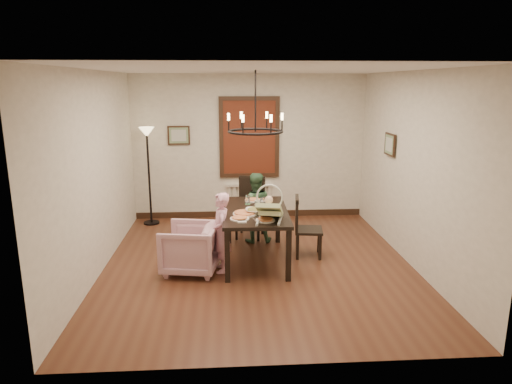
{
  "coord_description": "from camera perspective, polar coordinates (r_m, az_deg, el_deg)",
  "views": [
    {
      "loc": [
        -0.44,
        -6.33,
        2.62
      ],
      "look_at": [
        -0.02,
        0.23,
        1.05
      ],
      "focal_mm": 32.0,
      "sensor_mm": 36.0,
      "label": 1
    }
  ],
  "objects": [
    {
      "name": "floor_lamp",
      "position": [
        8.77,
        -13.22,
        1.78
      ],
      "size": [
        0.3,
        0.3,
        1.8
      ],
      "primitive_type": null,
      "color": "black",
      "rests_on": "room_shell"
    },
    {
      "name": "chandelier",
      "position": [
        6.55,
        -0.07,
        7.57
      ],
      "size": [
        0.8,
        0.8,
        0.04
      ],
      "primitive_type": "torus",
      "color": "black",
      "rests_on": "room_shell"
    },
    {
      "name": "picture_right",
      "position": [
        7.76,
        16.39,
        5.72
      ],
      "size": [
        0.03,
        0.42,
        0.36
      ],
      "primitive_type": "cube",
      "rotation": [
        0.0,
        0.0,
        1.57
      ],
      "color": "black",
      "rests_on": "room_shell"
    },
    {
      "name": "salad_bowl",
      "position": [
        6.59,
        -0.09,
        -2.34
      ],
      "size": [
        0.34,
        0.34,
        0.08
      ],
      "primitive_type": "imported",
      "color": "white",
      "rests_on": "dining_table"
    },
    {
      "name": "dining_table",
      "position": [
        6.8,
        -0.07,
        -2.97
      ],
      "size": [
        0.98,
        1.69,
        0.79
      ],
      "rotation": [
        0.0,
        0.0,
        -0.02
      ],
      "color": "black",
      "rests_on": "room_shell"
    },
    {
      "name": "picture_back",
      "position": [
        8.9,
        -9.62,
        7.0
      ],
      "size": [
        0.42,
        0.03,
        0.36
      ],
      "primitive_type": "cube",
      "color": "black",
      "rests_on": "room_shell"
    },
    {
      "name": "elderly_woman",
      "position": [
        6.49,
        -4.4,
        -5.89
      ],
      "size": [
        0.25,
        0.36,
        0.95
      ],
      "primitive_type": "imported",
      "rotation": [
        0.0,
        0.0,
        -1.49
      ],
      "color": "#E4A1BC",
      "rests_on": "room_shell"
    },
    {
      "name": "pizza_platter",
      "position": [
        6.54,
        -1.4,
        -2.67
      ],
      "size": [
        0.35,
        0.35,
        0.04
      ],
      "primitive_type": "cylinder",
      "color": "tan",
      "rests_on": "dining_table"
    },
    {
      "name": "room_shell",
      "position": [
        6.82,
        0.07,
        3.14
      ],
      "size": [
        4.51,
        5.0,
        2.81
      ],
      "color": "#562F1D",
      "rests_on": "ground"
    },
    {
      "name": "drinking_glass",
      "position": [
        6.69,
        0.05,
        -1.86
      ],
      "size": [
        0.07,
        0.07,
        0.14
      ],
      "primitive_type": "cylinder",
      "color": "silver",
      "rests_on": "dining_table"
    },
    {
      "name": "chair_far",
      "position": [
        7.87,
        -0.81,
        -1.96
      ],
      "size": [
        0.57,
        0.57,
        1.06
      ],
      "primitive_type": null,
      "rotation": [
        0.0,
        0.0,
        -0.26
      ],
      "color": "black",
      "rests_on": "room_shell"
    },
    {
      "name": "baby_bouncer",
      "position": [
        6.21,
        1.74,
        -2.08
      ],
      "size": [
        0.49,
        0.6,
        0.35
      ],
      "primitive_type": null,
      "rotation": [
        0.0,
        0.0,
        -0.21
      ],
      "color": "#BDCC8C",
      "rests_on": "dining_table"
    },
    {
      "name": "seated_man",
      "position": [
        7.66,
        -0.16,
        -2.69
      ],
      "size": [
        0.49,
        0.38,
        0.98
      ],
      "primitive_type": "imported",
      "rotation": [
        0.0,
        0.0,
        3.16
      ],
      "color": "#395F40",
      "rests_on": "room_shell"
    },
    {
      "name": "window_blinds",
      "position": [
        8.86,
        -0.84,
        6.83
      ],
      "size": [
        1.0,
        0.03,
        1.4
      ],
      "primitive_type": "cube",
      "color": "#5D2712",
      "rests_on": "room_shell"
    },
    {
      "name": "chair_right",
      "position": [
        7.07,
        6.62,
        -4.32
      ],
      "size": [
        0.47,
        0.47,
        0.95
      ],
      "primitive_type": null,
      "rotation": [
        0.0,
        0.0,
        1.43
      ],
      "color": "black",
      "rests_on": "room_shell"
    },
    {
      "name": "armchair",
      "position": [
        6.56,
        -8.23,
        -6.97
      ],
      "size": [
        0.88,
        0.86,
        0.7
      ],
      "primitive_type": "imported",
      "rotation": [
        0.0,
        0.0,
        -1.74
      ],
      "color": "#D1A0B0",
      "rests_on": "room_shell"
    },
    {
      "name": "radiator",
      "position": [
        9.11,
        -0.82,
        -0.99
      ],
      "size": [
        0.92,
        0.12,
        0.62
      ],
      "primitive_type": null,
      "color": "silver",
      "rests_on": "room_shell"
    }
  ]
}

